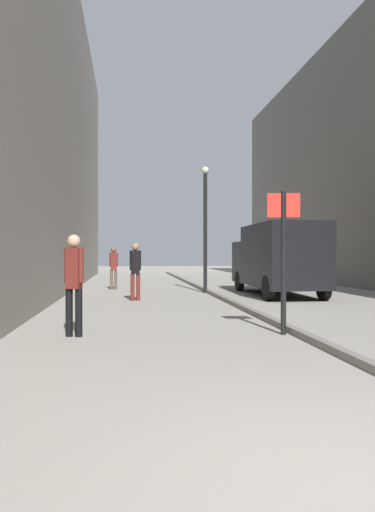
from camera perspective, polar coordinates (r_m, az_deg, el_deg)
ground_plane at (r=14.76m, az=-1.89°, el=-5.44°), size 80.00×80.00×0.00m
kerb_strip at (r=14.99m, az=4.16°, el=-5.12°), size 0.16×40.00×0.12m
pedestrian_main_foreground at (r=14.38m, az=-6.52°, el=-1.42°), size 0.36×0.24×1.81m
pedestrian_mid_block at (r=19.06m, az=-9.20°, el=-1.11°), size 0.35×0.23×1.75m
pedestrian_far_crossing at (r=8.35m, az=-13.98°, el=-2.64°), size 0.35×0.26×1.81m
delivery_van at (r=16.59m, az=11.11°, el=-0.22°), size 2.10×5.58×2.48m
street_sign_post at (r=8.48m, az=11.88°, el=0.79°), size 0.60×0.11×2.60m
lamp_post at (r=17.30m, az=2.23°, el=4.43°), size 0.28×0.28×4.76m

